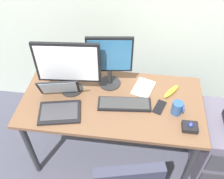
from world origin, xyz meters
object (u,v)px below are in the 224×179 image
trackball_mouse (190,127)px  coffee_mug (177,108)px  paper_notepad (143,88)px  banana (171,91)px  monitor_main (68,66)px  laptop (59,103)px  cell_phone (160,107)px  file_cabinet (221,146)px  keyboard (124,104)px  monitor_side (110,59)px

trackball_mouse → coffee_mug: coffee_mug is taller
paper_notepad → banana: size_ratio=1.09×
trackball_mouse → monitor_main: bearing=163.4°
laptop → cell_phone: 0.77m
file_cabinet → banana: size_ratio=3.44×
trackball_mouse → coffee_mug: bearing=121.5°
laptop → coffee_mug: laptop is taller
keyboard → trackball_mouse: 0.51m
laptop → trackball_mouse: (0.97, -0.08, -0.03)m
laptop → cell_phone: (0.76, 0.10, -0.05)m
laptop → trackball_mouse: laptop is taller
cell_phone → keyboard: bearing=-156.9°
keyboard → coffee_mug: 0.40m
trackball_mouse → paper_notepad: trackball_mouse is taller
laptop → cell_phone: size_ratio=2.63×
laptop → monitor_side: bearing=42.3°
laptop → paper_notepad: size_ratio=1.80×
monitor_main → coffee_mug: bearing=-9.3°
monitor_main → keyboard: 0.52m
file_cabinet → paper_notepad: bearing=164.2°
paper_notepad → banana: 0.23m
paper_notepad → banana: (0.23, -0.03, 0.01)m
laptop → keyboard: bearing=10.2°
file_cabinet → coffee_mug: size_ratio=6.03×
monitor_side → cell_phone: size_ratio=3.24×
monitor_side → laptop: 0.51m
file_cabinet → monitor_main: size_ratio=1.31×
file_cabinet → laptop: bearing=-176.1°
laptop → cell_phone: laptop is taller
file_cabinet → keyboard: keyboard is taller
cell_phone → monitor_side: bearing=173.6°
keyboard → coffee_mug: size_ratio=3.88×
laptop → coffee_mug: (0.89, 0.06, 0.00)m
file_cabinet → monitor_main: monitor_main is taller
trackball_mouse → banana: size_ratio=0.58×
monitor_side → monitor_main: bearing=-159.7°
file_cabinet → trackball_mouse: trackball_mouse is taller
keyboard → coffee_mug: coffee_mug is taller
monitor_side → banana: monitor_side is taller
keyboard → cell_phone: 0.27m
coffee_mug → monitor_side: bearing=155.1°
file_cabinet → banana: banana is taller
laptop → trackball_mouse: bearing=-4.6°
keyboard → laptop: (-0.49, -0.09, 0.04)m
cell_phone → paper_notepad: bearing=144.8°
trackball_mouse → laptop: bearing=175.4°
laptop → banana: (0.86, 0.27, -0.03)m
laptop → banana: 0.90m
monitor_main → cell_phone: bearing=-8.1°
coffee_mug → banana: coffee_mug is taller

